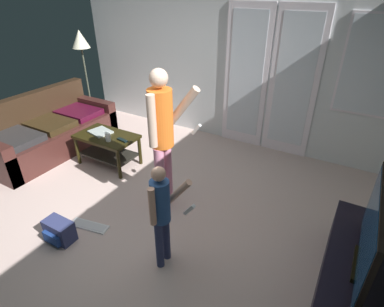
{
  "coord_description": "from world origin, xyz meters",
  "views": [
    {
      "loc": [
        1.99,
        -2.1,
        2.35
      ],
      "look_at": [
        0.65,
        0.22,
        0.83
      ],
      "focal_mm": 28.67,
      "sensor_mm": 36.0,
      "label": 1
    }
  ],
  "objects_px": {
    "flat_screen_tv": "(370,234)",
    "person_child": "(162,210)",
    "laptop_closed": "(100,132)",
    "backpack": "(59,231)",
    "tv_remote_black": "(122,140)",
    "loose_keyboard": "(89,226)",
    "leather_couch": "(49,133)",
    "coffee_table": "(107,143)",
    "tv_stand": "(350,286)",
    "person_adult": "(162,130)",
    "cup_near_edge": "(108,137)",
    "floor_lamp": "(81,45)"
  },
  "relations": [
    {
      "from": "flat_screen_tv",
      "to": "person_child",
      "type": "height_order",
      "value": "flat_screen_tv"
    },
    {
      "from": "laptop_closed",
      "to": "flat_screen_tv",
      "type": "bearing_deg",
      "value": 0.33
    },
    {
      "from": "backpack",
      "to": "tv_remote_black",
      "type": "distance_m",
      "value": 1.47
    },
    {
      "from": "loose_keyboard",
      "to": "tv_remote_black",
      "type": "bearing_deg",
      "value": 111.16
    },
    {
      "from": "leather_couch",
      "to": "laptop_closed",
      "type": "xyz_separation_m",
      "value": [
        0.97,
        0.15,
        0.18
      ]
    },
    {
      "from": "person_child",
      "to": "loose_keyboard",
      "type": "distance_m",
      "value": 1.17
    },
    {
      "from": "coffee_table",
      "to": "tv_stand",
      "type": "bearing_deg",
      "value": -12.48
    },
    {
      "from": "coffee_table",
      "to": "person_adult",
      "type": "distance_m",
      "value": 1.44
    },
    {
      "from": "tv_stand",
      "to": "tv_remote_black",
      "type": "xyz_separation_m",
      "value": [
        -2.96,
        0.71,
        0.25
      ]
    },
    {
      "from": "tv_remote_black",
      "to": "cup_near_edge",
      "type": "bearing_deg",
      "value": -137.38
    },
    {
      "from": "coffee_table",
      "to": "loose_keyboard",
      "type": "xyz_separation_m",
      "value": [
        0.74,
        -1.12,
        -0.32
      ]
    },
    {
      "from": "person_child",
      "to": "loose_keyboard",
      "type": "height_order",
      "value": "person_child"
    },
    {
      "from": "floor_lamp",
      "to": "laptop_closed",
      "type": "distance_m",
      "value": 1.87
    },
    {
      "from": "leather_couch",
      "to": "cup_near_edge",
      "type": "relative_size",
      "value": 15.71
    },
    {
      "from": "person_adult",
      "to": "person_child",
      "type": "height_order",
      "value": "person_adult"
    },
    {
      "from": "flat_screen_tv",
      "to": "loose_keyboard",
      "type": "height_order",
      "value": "flat_screen_tv"
    },
    {
      "from": "person_child",
      "to": "laptop_closed",
      "type": "xyz_separation_m",
      "value": [
        -1.85,
        1.12,
        -0.16
      ]
    },
    {
      "from": "tv_stand",
      "to": "cup_near_edge",
      "type": "bearing_deg",
      "value": 169.0
    },
    {
      "from": "leather_couch",
      "to": "cup_near_edge",
      "type": "height_order",
      "value": "leather_couch"
    },
    {
      "from": "tv_stand",
      "to": "backpack",
      "type": "distance_m",
      "value": 2.74
    },
    {
      "from": "cup_near_edge",
      "to": "tv_remote_black",
      "type": "xyz_separation_m",
      "value": [
        0.15,
        0.1,
        -0.05
      ]
    },
    {
      "from": "coffee_table",
      "to": "floor_lamp",
      "type": "height_order",
      "value": "floor_lamp"
    },
    {
      "from": "tv_stand",
      "to": "tv_remote_black",
      "type": "relative_size",
      "value": 9.47
    },
    {
      "from": "tv_stand",
      "to": "loose_keyboard",
      "type": "height_order",
      "value": "tv_stand"
    },
    {
      "from": "floor_lamp",
      "to": "tv_remote_black",
      "type": "distance_m",
      "value": 2.21
    },
    {
      "from": "backpack",
      "to": "loose_keyboard",
      "type": "relative_size",
      "value": 0.68
    },
    {
      "from": "coffee_table",
      "to": "tv_stand",
      "type": "relative_size",
      "value": 0.53
    },
    {
      "from": "person_adult",
      "to": "backpack",
      "type": "relative_size",
      "value": 5.24
    },
    {
      "from": "person_child",
      "to": "backpack",
      "type": "relative_size",
      "value": 3.41
    },
    {
      "from": "backpack",
      "to": "tv_remote_black",
      "type": "bearing_deg",
      "value": 102.72
    },
    {
      "from": "flat_screen_tv",
      "to": "cup_near_edge",
      "type": "xyz_separation_m",
      "value": [
        -3.12,
        0.6,
        -0.26
      ]
    },
    {
      "from": "leather_couch",
      "to": "floor_lamp",
      "type": "xyz_separation_m",
      "value": [
        -0.3,
        1.17,
        1.1
      ]
    },
    {
      "from": "laptop_closed",
      "to": "person_adult",
      "type": "bearing_deg",
      "value": -3.04
    },
    {
      "from": "cup_near_edge",
      "to": "tv_remote_black",
      "type": "bearing_deg",
      "value": 33.12
    },
    {
      "from": "flat_screen_tv",
      "to": "tv_remote_black",
      "type": "relative_size",
      "value": 6.33
    },
    {
      "from": "leather_couch",
      "to": "coffee_table",
      "type": "height_order",
      "value": "leather_couch"
    },
    {
      "from": "person_adult",
      "to": "tv_remote_black",
      "type": "xyz_separation_m",
      "value": [
        -0.93,
        0.34,
        -0.5
      ]
    },
    {
      "from": "flat_screen_tv",
      "to": "person_child",
      "type": "distance_m",
      "value": 1.6
    },
    {
      "from": "person_child",
      "to": "loose_keyboard",
      "type": "relative_size",
      "value": 2.32
    },
    {
      "from": "person_adult",
      "to": "tv_stand",
      "type": "bearing_deg",
      "value": -10.1
    },
    {
      "from": "tv_remote_black",
      "to": "flat_screen_tv",
      "type": "bearing_deg",
      "value": -3.85
    },
    {
      "from": "tv_stand",
      "to": "coffee_table",
      "type": "bearing_deg",
      "value": 167.52
    },
    {
      "from": "tv_stand",
      "to": "cup_near_edge",
      "type": "height_order",
      "value": "cup_near_edge"
    },
    {
      "from": "laptop_closed",
      "to": "cup_near_edge",
      "type": "height_order",
      "value": "cup_near_edge"
    },
    {
      "from": "flat_screen_tv",
      "to": "laptop_closed",
      "type": "distance_m",
      "value": 3.5
    },
    {
      "from": "laptop_closed",
      "to": "coffee_table",
      "type": "bearing_deg",
      "value": 2.83
    },
    {
      "from": "person_child",
      "to": "cup_near_edge",
      "type": "relative_size",
      "value": 8.37
    },
    {
      "from": "coffee_table",
      "to": "laptop_closed",
      "type": "bearing_deg",
      "value": 170.18
    },
    {
      "from": "floor_lamp",
      "to": "person_child",
      "type": "bearing_deg",
      "value": -34.45
    },
    {
      "from": "floor_lamp",
      "to": "backpack",
      "type": "distance_m",
      "value": 3.42
    }
  ]
}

